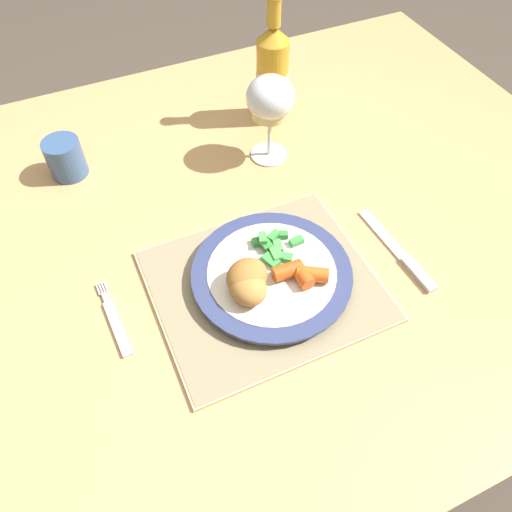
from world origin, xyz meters
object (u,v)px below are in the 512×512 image
object	(u,v)px
fork	(115,323)
table_knife	(402,256)
dinner_plate	(272,275)
dining_table	(247,249)
drinking_cup	(65,157)
bottle	(272,75)
wine_glass	(270,101)

from	to	relation	value
fork	table_knife	size ratio (longest dim) A/B	0.74
dinner_plate	table_knife	size ratio (longest dim) A/B	1.30
fork	dining_table	bearing A→B (deg)	23.79
fork	drinking_cup	distance (m)	0.35
dinner_plate	bottle	xyz separation A→B (m)	(0.18, 0.38, 0.08)
dinner_plate	table_knife	xyz separation A→B (m)	(0.21, -0.04, -0.01)
dining_table	drinking_cup	world-z (taller)	drinking_cup
wine_glass	fork	bearing A→B (deg)	-145.80
dining_table	drinking_cup	bearing A→B (deg)	136.41
bottle	drinking_cup	distance (m)	0.41
dinner_plate	fork	xyz separation A→B (m)	(-0.24, 0.02, -0.01)
dining_table	drinking_cup	distance (m)	0.36
fork	table_knife	bearing A→B (deg)	-8.53
table_knife	wine_glass	world-z (taller)	wine_glass
dining_table	fork	size ratio (longest dim) A/B	9.65
dinner_plate	drinking_cup	bearing A→B (deg)	121.82
table_knife	fork	bearing A→B (deg)	171.47
dinner_plate	drinking_cup	xyz separation A→B (m)	(-0.23, 0.37, 0.02)
dinner_plate	fork	world-z (taller)	dinner_plate
wine_glass	dinner_plate	bearing A→B (deg)	-114.46
fork	dinner_plate	bearing A→B (deg)	-5.84
fork	drinking_cup	xyz separation A→B (m)	(0.01, 0.35, 0.03)
dining_table	dinner_plate	xyz separation A→B (m)	(-0.02, -0.14, 0.10)
fork	bottle	size ratio (longest dim) A/B	0.56
table_knife	drinking_cup	world-z (taller)	drinking_cup
fork	drinking_cup	bearing A→B (deg)	89.15
wine_glass	drinking_cup	distance (m)	0.38
dining_table	drinking_cup	size ratio (longest dim) A/B	18.93
dinner_plate	drinking_cup	distance (m)	0.44
dining_table	table_knife	world-z (taller)	table_knife
dinner_plate	wine_glass	bearing A→B (deg)	65.54
dining_table	dinner_plate	distance (m)	0.17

